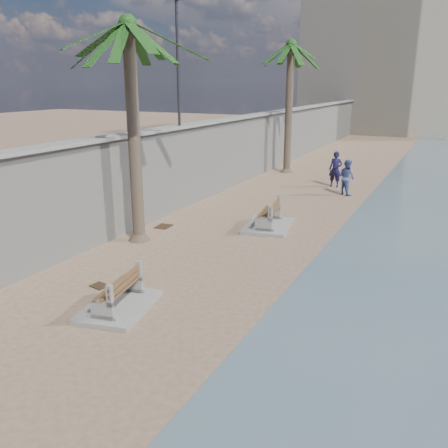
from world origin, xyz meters
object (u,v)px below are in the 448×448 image
(bench_far, at_px, (268,216))
(palm_mid, at_px, (128,27))
(bench_near, at_px, (118,294))
(palm_back, at_px, (291,46))
(person_b, at_px, (347,175))
(person_a, at_px, (336,167))

(bench_far, distance_m, palm_mid, 8.26)
(bench_near, height_order, bench_far, bench_far)
(bench_near, relative_size, palm_back, 0.28)
(palm_mid, xyz_separation_m, palm_back, (0.30, 14.91, 0.32))
(bench_far, distance_m, person_b, 7.12)
(bench_near, height_order, person_b, person_b)
(person_a, bearing_deg, palm_back, 142.91)
(person_b, bearing_deg, palm_back, -6.45)
(bench_near, xyz_separation_m, bench_far, (0.81, 8.04, 0.05))
(bench_near, xyz_separation_m, person_b, (2.24, 14.99, 0.58))
(bench_near, height_order, person_a, person_a)
(bench_near, distance_m, person_b, 15.17)
(palm_mid, height_order, palm_back, palm_back)
(bench_near, bearing_deg, person_a, 85.54)
(bench_near, xyz_separation_m, palm_back, (-2.43, 19.48, 6.97))
(bench_far, height_order, palm_back, palm_back)
(palm_mid, bearing_deg, person_a, 71.48)
(person_b, bearing_deg, palm_mid, 101.95)
(bench_far, relative_size, person_b, 1.36)
(bench_far, relative_size, person_a, 1.21)
(palm_back, bearing_deg, bench_near, -82.90)
(palm_mid, xyz_separation_m, person_b, (4.96, 10.42, -6.08))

